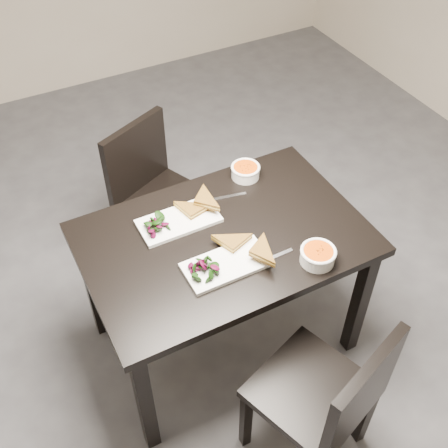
{
  "coord_description": "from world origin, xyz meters",
  "views": [
    {
      "loc": [
        -0.71,
        -1.73,
        2.44
      ],
      "look_at": [
        0.05,
        -0.29,
        0.82
      ],
      "focal_mm": 44.38,
      "sensor_mm": 36.0,
      "label": 1
    }
  ],
  "objects_px": {
    "table": "(224,251)",
    "soup_bowl_far": "(245,171)",
    "chair_near": "(330,397)",
    "soup_bowl_near": "(318,255)",
    "plate_far": "(179,221)",
    "plate_near": "(227,264)",
    "chair_far": "(154,189)"
  },
  "relations": [
    {
      "from": "chair_far",
      "to": "soup_bowl_far",
      "type": "relative_size",
      "value": 6.14
    },
    {
      "from": "chair_far",
      "to": "plate_near",
      "type": "xyz_separation_m",
      "value": [
        -0.02,
        -0.86,
        0.27
      ]
    },
    {
      "from": "chair_far",
      "to": "plate_near",
      "type": "height_order",
      "value": "chair_far"
    },
    {
      "from": "soup_bowl_near",
      "to": "plate_far",
      "type": "height_order",
      "value": "soup_bowl_near"
    },
    {
      "from": "chair_near",
      "to": "chair_far",
      "type": "distance_m",
      "value": 1.43
    },
    {
      "from": "table",
      "to": "chair_near",
      "type": "distance_m",
      "value": 0.74
    },
    {
      "from": "chair_far",
      "to": "soup_bowl_near",
      "type": "distance_m",
      "value": 1.1
    },
    {
      "from": "table",
      "to": "chair_near",
      "type": "relative_size",
      "value": 1.41
    },
    {
      "from": "plate_near",
      "to": "soup_bowl_far",
      "type": "height_order",
      "value": "soup_bowl_far"
    },
    {
      "from": "table",
      "to": "soup_bowl_near",
      "type": "relative_size",
      "value": 8.16
    },
    {
      "from": "chair_near",
      "to": "plate_near",
      "type": "relative_size",
      "value": 2.43
    },
    {
      "from": "table",
      "to": "soup_bowl_far",
      "type": "bearing_deg",
      "value": 47.86
    },
    {
      "from": "chair_far",
      "to": "soup_bowl_near",
      "type": "relative_size",
      "value": 5.78
    },
    {
      "from": "soup_bowl_near",
      "to": "chair_near",
      "type": "bearing_deg",
      "value": -114.39
    },
    {
      "from": "chair_far",
      "to": "soup_bowl_far",
      "type": "xyz_separation_m",
      "value": [
        0.32,
        -0.41,
        0.3
      ]
    },
    {
      "from": "chair_far",
      "to": "chair_near",
      "type": "bearing_deg",
      "value": -109.13
    },
    {
      "from": "soup_bowl_far",
      "to": "soup_bowl_near",
      "type": "bearing_deg",
      "value": -90.42
    },
    {
      "from": "plate_near",
      "to": "plate_far",
      "type": "relative_size",
      "value": 1.0
    },
    {
      "from": "plate_far",
      "to": "soup_bowl_far",
      "type": "bearing_deg",
      "value": 18.65
    },
    {
      "from": "table",
      "to": "chair_near",
      "type": "bearing_deg",
      "value": -83.68
    },
    {
      "from": "soup_bowl_far",
      "to": "plate_far",
      "type": "bearing_deg",
      "value": -161.35
    },
    {
      "from": "plate_near",
      "to": "soup_bowl_near",
      "type": "height_order",
      "value": "soup_bowl_near"
    },
    {
      "from": "plate_near",
      "to": "soup_bowl_far",
      "type": "xyz_separation_m",
      "value": [
        0.34,
        0.45,
        0.03
      ]
    },
    {
      "from": "chair_near",
      "to": "soup_bowl_far",
      "type": "relative_size",
      "value": 6.14
    },
    {
      "from": "plate_near",
      "to": "soup_bowl_near",
      "type": "relative_size",
      "value": 2.37
    },
    {
      "from": "table",
      "to": "soup_bowl_far",
      "type": "relative_size",
      "value": 8.67
    },
    {
      "from": "chair_near",
      "to": "plate_near",
      "type": "xyz_separation_m",
      "value": [
        -0.15,
        0.56,
        0.27
      ]
    },
    {
      "from": "chair_near",
      "to": "plate_near",
      "type": "distance_m",
      "value": 0.64
    },
    {
      "from": "plate_far",
      "to": "soup_bowl_far",
      "type": "relative_size",
      "value": 2.53
    },
    {
      "from": "plate_far",
      "to": "soup_bowl_near",
      "type": "bearing_deg",
      "value": -49.0
    },
    {
      "from": "chair_near",
      "to": "chair_far",
      "type": "height_order",
      "value": "same"
    },
    {
      "from": "plate_near",
      "to": "chair_far",
      "type": "bearing_deg",
      "value": 88.81
    }
  ]
}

